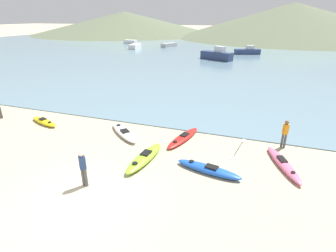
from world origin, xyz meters
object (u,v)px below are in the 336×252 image
loose_paddle (238,149)px  person_near_waterline (285,132)px  person_near_foreground (83,166)px  moored_boat_1 (169,45)px  kayak_on_sand_0 (208,169)px  kayak_on_sand_3 (145,157)px  moored_boat_0 (131,42)px  kayak_on_sand_4 (283,164)px  moored_boat_4 (248,51)px  kayak_on_sand_2 (124,132)px  kayak_on_sand_5 (183,138)px  kayak_on_sand_1 (44,122)px  moored_boat_2 (217,55)px  moored_boat_3 (135,46)px

loose_paddle → person_near_waterline: bearing=22.9°
person_near_foreground → moored_boat_1: 54.82m
kayak_on_sand_0 → kayak_on_sand_3: 3.30m
moored_boat_0 → loose_paddle: 60.39m
kayak_on_sand_0 → kayak_on_sand_4: (3.38, 1.73, -0.01)m
person_near_foreground → moored_boat_4: bearing=85.2°
person_near_foreground → person_near_waterline: (8.34, 6.74, -0.03)m
kayak_on_sand_3 → kayak_on_sand_4: bearing=14.6°
person_near_foreground → kayak_on_sand_2: bearing=100.1°
kayak_on_sand_2 → kayak_on_sand_5: kayak_on_sand_2 is taller
kayak_on_sand_5 → person_near_foreground: person_near_foreground is taller
kayak_on_sand_0 → person_near_foreground: 5.70m
moored_boat_4 → loose_paddle: size_ratio=1.78×
kayak_on_sand_5 → moored_boat_1: (-17.26, 46.99, 0.35)m
kayak_on_sand_2 → moored_boat_1: moored_boat_1 is taller
kayak_on_sand_2 → moored_boat_4: (4.79, 40.49, 0.46)m
kayak_on_sand_2 → loose_paddle: kayak_on_sand_2 is taller
moored_boat_1 → loose_paddle: moored_boat_1 is taller
kayak_on_sand_1 → person_near_foreground: bearing=-36.1°
kayak_on_sand_2 → moored_boat_2: bearing=89.2°
person_near_waterline → moored_boat_4: (-4.50, 39.08, -0.33)m
loose_paddle → kayak_on_sand_5: bearing=178.0°
kayak_on_sand_1 → moored_boat_0: (-19.50, 51.53, 0.37)m
moored_boat_1 → moored_boat_2: bearing=-48.9°
moored_boat_0 → kayak_on_sand_4: bearing=-56.3°
kayak_on_sand_2 → kayak_on_sand_5: bearing=8.3°
person_near_foreground → moored_boat_0: size_ratio=0.49×
kayak_on_sand_2 → moored_boat_2: 31.54m
kayak_on_sand_2 → moored_boat_1: (-13.56, 47.53, 0.32)m
person_near_foreground → moored_boat_1: (-14.51, 52.86, -0.50)m
kayak_on_sand_5 → moored_boat_0: (-29.25, 50.78, 0.40)m
kayak_on_sand_1 → loose_paddle: kayak_on_sand_1 is taller
moored_boat_2 → kayak_on_sand_5: bearing=-84.0°
moored_boat_1 → kayak_on_sand_3: bearing=-72.2°
kayak_on_sand_1 → moored_boat_3: size_ratio=0.58×
kayak_on_sand_2 → person_near_waterline: 9.43m
moored_boat_0 → moored_boat_1: (11.99, -3.78, -0.05)m
person_near_foreground → loose_paddle: 8.37m
kayak_on_sand_1 → loose_paddle: size_ratio=1.01×
kayak_on_sand_0 → moored_boat_2: moored_boat_2 is taller
kayak_on_sand_1 → kayak_on_sand_4: (15.27, -0.53, 0.00)m
kayak_on_sand_4 → person_near_foreground: person_near_foreground is taller
kayak_on_sand_4 → moored_boat_3: (-28.86, 42.62, 0.39)m
kayak_on_sand_5 → moored_boat_4: moored_boat_4 is taller
moored_boat_0 → moored_boat_4: (30.34, -10.83, 0.10)m
person_near_foreground → moored_boat_1: person_near_foreground is taller
kayak_on_sand_3 → moored_boat_4: 43.04m
moored_boat_0 → loose_paddle: size_ratio=1.25×
kayak_on_sand_0 → moored_boat_1: size_ratio=0.78×
kayak_on_sand_4 → moored_boat_0: moored_boat_0 is taller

